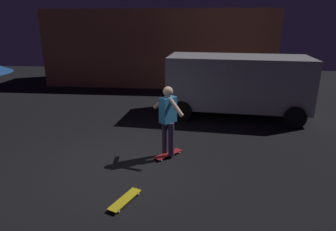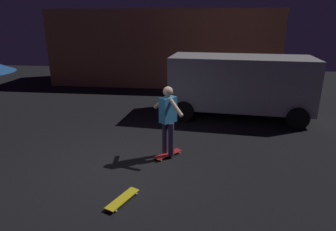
{
  "view_description": "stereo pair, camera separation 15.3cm",
  "coord_description": "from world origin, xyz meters",
  "views": [
    {
      "loc": [
        1.73,
        -5.77,
        3.17
      ],
      "look_at": [
        1.11,
        0.62,
        1.05
      ],
      "focal_mm": 31.05,
      "sensor_mm": 36.0,
      "label": 1
    },
    {
      "loc": [
        1.88,
        -5.75,
        3.17
      ],
      "look_at": [
        1.11,
        0.62,
        1.05
      ],
      "focal_mm": 31.05,
      "sensor_mm": 36.0,
      "label": 2
    }
  ],
  "objects": [
    {
      "name": "skateboard_ridden",
      "position": [
        1.11,
        0.62,
        0.06
      ],
      "size": [
        0.67,
        0.72,
        0.07
      ],
      "color": "#AD1E23",
      "rests_on": "ground_plane"
    },
    {
      "name": "low_building",
      "position": [
        -0.16,
        9.49,
        1.83
      ],
      "size": [
        11.1,
        3.32,
        3.66
      ],
      "color": "#B76B4C",
      "rests_on": "ground_plane"
    },
    {
      "name": "parked_van",
      "position": [
        3.13,
        4.11,
        1.16
      ],
      "size": [
        4.74,
        2.54,
        2.03
      ],
      "color": "#B2B2B7",
      "rests_on": "ground_plane"
    },
    {
      "name": "skateboard_spare",
      "position": [
        0.51,
        -1.33,
        0.06
      ],
      "size": [
        0.49,
        0.8,
        0.07
      ],
      "color": "gold",
      "rests_on": "ground_plane"
    },
    {
      "name": "ground_plane",
      "position": [
        0.0,
        0.0,
        0.0
      ],
      "size": [
        28.0,
        28.0,
        0.0
      ],
      "primitive_type": "plane",
      "color": "black"
    },
    {
      "name": "skater",
      "position": [
        1.11,
        0.62,
        1.04
      ],
      "size": [
        0.8,
        0.72,
        1.67
      ],
      "color": "#382D4C",
      "rests_on": "skateboard_ridden"
    }
  ]
}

